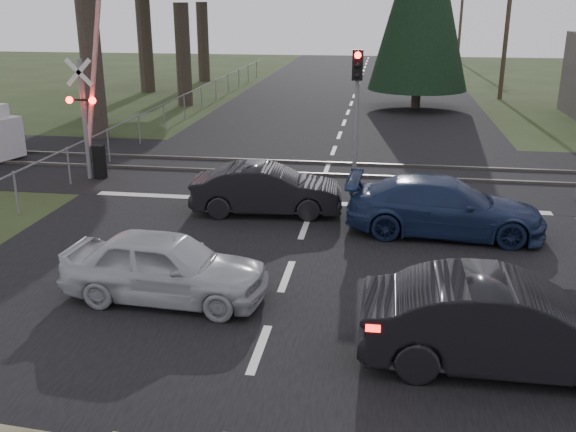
% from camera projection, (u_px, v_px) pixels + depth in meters
% --- Properties ---
extents(ground, '(120.00, 120.00, 0.00)m').
position_uv_depth(ground, '(260.00, 349.00, 10.64)').
color(ground, '#273217').
rests_on(ground, ground).
extents(road, '(14.00, 100.00, 0.01)m').
position_uv_depth(road, '(321.00, 186.00, 20.01)').
color(road, black).
rests_on(road, ground).
extents(rail_corridor, '(120.00, 8.00, 0.01)m').
position_uv_depth(rail_corridor, '(326.00, 170.00, 21.88)').
color(rail_corridor, black).
rests_on(rail_corridor, ground).
extents(stop_line, '(13.00, 0.35, 0.00)m').
position_uv_depth(stop_line, '(314.00, 203.00, 18.32)').
color(stop_line, silver).
rests_on(stop_line, ground).
extents(rail_near, '(120.00, 0.12, 0.10)m').
position_uv_depth(rail_near, '(324.00, 175.00, 21.12)').
color(rail_near, '#59544C').
rests_on(rail_near, ground).
extents(rail_far, '(120.00, 0.12, 0.10)m').
position_uv_depth(rail_far, '(329.00, 163.00, 22.62)').
color(rail_far, '#59544C').
rests_on(rail_far, ground).
extents(crossing_signal, '(1.62, 0.38, 6.96)m').
position_uv_depth(crossing_signal, '(91.00, 116.00, 20.18)').
color(crossing_signal, slate).
rests_on(crossing_signal, ground).
extents(traffic_signal_center, '(0.32, 0.48, 4.10)m').
position_uv_depth(traffic_signal_center, '(357.00, 93.00, 19.61)').
color(traffic_signal_center, slate).
rests_on(traffic_signal_center, ground).
extents(utility_pole_mid, '(1.80, 0.26, 9.00)m').
position_uv_depth(utility_pole_mid, '(508.00, 15.00, 36.04)').
color(utility_pole_mid, '#4C3D2D').
rests_on(utility_pole_mid, ground).
extents(utility_pole_far, '(1.80, 0.26, 9.00)m').
position_uv_depth(utility_pole_far, '(462.00, 9.00, 59.47)').
color(utility_pole_far, '#4C3D2D').
rests_on(utility_pole_far, ground).
extents(fence_left, '(0.10, 36.00, 1.20)m').
position_uv_depth(fence_left, '(194.00, 113.00, 32.83)').
color(fence_left, slate).
rests_on(fence_left, ground).
extents(dark_hatchback, '(4.52, 1.58, 1.49)m').
position_uv_depth(dark_hatchback, '(506.00, 324.00, 9.91)').
color(dark_hatchback, black).
rests_on(dark_hatchback, ground).
extents(silver_car, '(4.04, 1.84, 1.35)m').
position_uv_depth(silver_car, '(166.00, 267.00, 12.24)').
color(silver_car, '#ADB1B5').
rests_on(silver_car, ground).
extents(blue_sedan, '(4.89, 2.20, 1.39)m').
position_uv_depth(blue_sedan, '(444.00, 207.00, 15.71)').
color(blue_sedan, '#172547').
rests_on(blue_sedan, ground).
extents(dark_car_far, '(4.13, 1.74, 1.33)m').
position_uv_depth(dark_car_far, '(267.00, 190.00, 17.25)').
color(dark_car_far, black).
rests_on(dark_car_far, ground).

